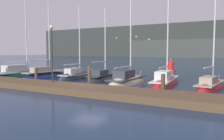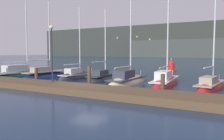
# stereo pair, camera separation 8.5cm
# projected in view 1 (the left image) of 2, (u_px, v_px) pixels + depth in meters

# --- Properties ---
(ground_plane) EXTENTS (400.00, 400.00, 0.00)m
(ground_plane) POSITION_uv_depth(u_px,v_px,m) (89.00, 89.00, 17.09)
(ground_plane) COLOR #192D4C
(dock) EXTENTS (31.98, 2.80, 0.45)m
(dock) POSITION_uv_depth(u_px,v_px,m) (77.00, 89.00, 15.69)
(dock) COLOR brown
(dock) RESTS_ON ground
(mooring_pile_1) EXTENTS (0.28, 0.28, 1.44)m
(mooring_pile_1) POSITION_uv_depth(u_px,v_px,m) (36.00, 76.00, 19.85)
(mooring_pile_1) COLOR #4C3D2D
(mooring_pile_1) RESTS_ON ground
(mooring_pile_2) EXTENTS (0.28, 0.28, 1.75)m
(mooring_pile_2) POSITION_uv_depth(u_px,v_px,m) (89.00, 77.00, 17.09)
(mooring_pile_2) COLOR #4C3D2D
(mooring_pile_2) RESTS_ON ground
(mooring_pile_3) EXTENTS (0.28, 0.28, 1.42)m
(mooring_pile_3) POSITION_uv_depth(u_px,v_px,m) (163.00, 85.00, 14.36)
(mooring_pile_3) COLOR #4C3D2D
(mooring_pile_3) RESTS_ON ground
(sailboat_berth_1) EXTENTS (2.36, 8.32, 13.23)m
(sailboat_berth_1) POSITION_uv_depth(u_px,v_px,m) (22.00, 75.00, 25.71)
(sailboat_berth_1) COLOR #195647
(sailboat_berth_1) RESTS_ON ground
(sailboat_berth_2) EXTENTS (2.28, 6.62, 9.18)m
(sailboat_berth_2) POSITION_uv_depth(u_px,v_px,m) (46.00, 76.00, 24.64)
(sailboat_berth_2) COLOR navy
(sailboat_berth_2) RESTS_ON ground
(sailboat_berth_3) EXTENTS (1.84, 5.69, 8.63)m
(sailboat_berth_3) POSITION_uv_depth(u_px,v_px,m) (77.00, 78.00, 23.74)
(sailboat_berth_3) COLOR #2D3338
(sailboat_berth_3) RESTS_ON ground
(sailboat_berth_4) EXTENTS (1.87, 5.80, 7.97)m
(sailboat_berth_4) POSITION_uv_depth(u_px,v_px,m) (103.00, 79.00, 22.50)
(sailboat_berth_4) COLOR #2D3338
(sailboat_berth_4) RESTS_ON ground
(sailboat_berth_5) EXTENTS (2.12, 6.56, 8.75)m
(sailboat_berth_5) POSITION_uv_depth(u_px,v_px,m) (128.00, 83.00, 19.69)
(sailboat_berth_5) COLOR beige
(sailboat_berth_5) RESTS_ON ground
(sailboat_berth_6) EXTENTS (2.07, 7.52, 10.69)m
(sailboat_berth_6) POSITION_uv_depth(u_px,v_px,m) (165.00, 83.00, 19.24)
(sailboat_berth_6) COLOR red
(sailboat_berth_6) RESTS_ON ground
(sailboat_berth_7) EXTENTS (2.43, 6.27, 7.88)m
(sailboat_berth_7) POSITION_uv_depth(u_px,v_px,m) (211.00, 88.00, 17.04)
(sailboat_berth_7) COLOR red
(sailboat_berth_7) RESTS_ON ground
(channel_buoy) EXTENTS (1.46, 1.46, 1.94)m
(channel_buoy) POSITION_uv_depth(u_px,v_px,m) (171.00, 67.00, 32.54)
(channel_buoy) COLOR red
(channel_buoy) RESTS_ON ground
(dock_lamppost) EXTENTS (0.32, 0.32, 4.55)m
(dock_lamppost) POSITION_uv_depth(u_px,v_px,m) (52.00, 45.00, 17.38)
(dock_lamppost) COLOR #2D2D33
(dock_lamppost) RESTS_ON dock
(hillside_backdrop) EXTENTS (240.00, 23.00, 20.06)m
(hillside_backdrop) POSITION_uv_depth(u_px,v_px,m) (219.00, 41.00, 121.72)
(hillside_backdrop) COLOR #333833
(hillside_backdrop) RESTS_ON ground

